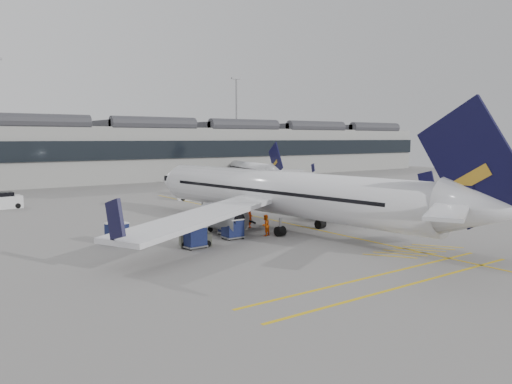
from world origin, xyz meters
TOP-DOWN VIEW (x-y plane):
  - ground at (0.00, 0.00)m, footprint 220.00×220.00m
  - terminal at (0.00, 71.93)m, footprint 200.00×20.45m
  - light_masts at (-1.67, 86.00)m, footprint 113.00×0.60m
  - apron_markings at (10.00, 10.00)m, footprint 0.25×60.00m
  - airliner_main at (7.67, 6.17)m, footprint 40.27×44.22m
  - airliner_far at (37.01, 53.94)m, footprint 27.33×30.17m
  - belt_loader at (2.71, 9.64)m, footprint 5.36×3.04m
  - baggage_cart_a at (1.00, 5.33)m, footprint 1.74×1.44m
  - baggage_cart_b at (-3.55, 3.98)m, footprint 1.81×1.53m
  - baggage_cart_c at (1.88, 7.03)m, footprint 2.02×1.70m
  - baggage_cart_d at (-7.98, 9.32)m, footprint 1.92×1.68m
  - ramp_agent_a at (5.43, 8.98)m, footprint 0.83×0.83m
  - ramp_agent_b at (4.12, 4.72)m, footprint 1.14×1.02m
  - pushback_tug at (-3.10, 4.67)m, footprint 2.90×2.32m
  - safety_cone_nose at (8.29, 20.31)m, footprint 0.40×0.40m
  - safety_cone_engine at (16.11, 5.19)m, footprint 0.32×0.32m
  - service_van_left at (-11.93, 37.97)m, footprint 4.14×2.24m
  - service_van_mid at (13.94, 38.30)m, footprint 2.32×4.13m
  - service_van_right at (11.43, 32.18)m, footprint 4.35×3.19m

SIDE VIEW (x-z plane):
  - ground at x=0.00m, z-range 0.00..0.00m
  - apron_markings at x=10.00m, z-range 0.00..0.01m
  - safety_cone_engine at x=16.11m, z-range 0.00..0.44m
  - safety_cone_nose at x=8.29m, z-range 0.00..0.56m
  - belt_loader at x=2.71m, z-range -0.44..1.68m
  - pushback_tug at x=-3.10m, z-range -0.08..1.34m
  - service_van_right at x=11.43m, z-range -0.11..1.90m
  - service_van_mid at x=13.94m, z-range -0.11..1.93m
  - service_van_left at x=-11.93m, z-range -0.11..1.97m
  - baggage_cart_d at x=-7.98m, z-range 0.06..1.85m
  - baggage_cart_a at x=1.00m, z-range 0.06..1.87m
  - baggage_cart_b at x=-3.55m, z-range 0.06..1.87m
  - ramp_agent_a at x=5.43m, z-range 0.00..1.94m
  - ramp_agent_b at x=4.12m, z-range 0.00..1.95m
  - baggage_cart_c at x=1.88m, z-range 0.07..2.11m
  - airliner_far at x=37.01m, z-range -1.68..6.45m
  - airliner_main at x=7.67m, z-range -2.43..9.35m
  - terminal at x=0.00m, z-range -0.06..12.34m
  - light_masts at x=-1.67m, z-range 1.77..27.22m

